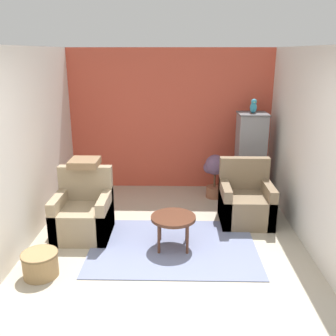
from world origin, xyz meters
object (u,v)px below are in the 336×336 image
at_px(birdcage, 250,157).
at_px(wicker_basket, 40,263).
at_px(armchair_left, 83,215).
at_px(parrot, 253,106).
at_px(armchair_right, 245,202).
at_px(potted_plant, 215,171).
at_px(coffee_table, 173,220).

xyz_separation_m(birdcage, wicker_basket, (-2.84, -2.55, -0.58)).
height_order(armchair_left, parrot, parrot).
relative_size(armchair_right, potted_plant, 1.20).
xyz_separation_m(coffee_table, armchair_right, (1.09, 0.82, -0.09)).
distance_m(armchair_right, parrot, 1.68).
bearing_deg(armchair_left, potted_plant, 36.89).
xyz_separation_m(armchair_right, potted_plant, (-0.37, 0.98, 0.18)).
bearing_deg(coffee_table, parrot, 54.56).
height_order(armchair_left, potted_plant, armchair_left).
height_order(coffee_table, birdcage, birdcage).
height_order(coffee_table, armchair_left, armchair_left).
xyz_separation_m(coffee_table, armchair_left, (-1.26, 0.32, -0.09)).
relative_size(birdcage, potted_plant, 1.93).
bearing_deg(coffee_table, armchair_right, 37.22).
distance_m(armchair_right, wicker_basket, 3.02).
bearing_deg(parrot, wicker_basket, -138.10).
xyz_separation_m(armchair_left, wicker_basket, (-0.26, -1.02, -0.15)).
distance_m(birdcage, parrot, 0.87).
xyz_separation_m(armchair_left, parrot, (2.58, 1.53, 1.31)).
height_order(armchair_right, wicker_basket, armchair_right).
xyz_separation_m(parrot, potted_plant, (-0.61, -0.05, -1.13)).
height_order(armchair_right, parrot, parrot).
bearing_deg(birdcage, wicker_basket, -138.12).
bearing_deg(armchair_right, birdcage, 77.26).
distance_m(birdcage, potted_plant, 0.66).
bearing_deg(potted_plant, parrot, 4.45).
bearing_deg(wicker_basket, armchair_right, 30.27).
distance_m(birdcage, wicker_basket, 3.86).
relative_size(coffee_table, potted_plant, 0.75).
bearing_deg(parrot, armchair_left, -149.36).
relative_size(armchair_right, wicker_basket, 2.24).
relative_size(coffee_table, parrot, 2.41).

